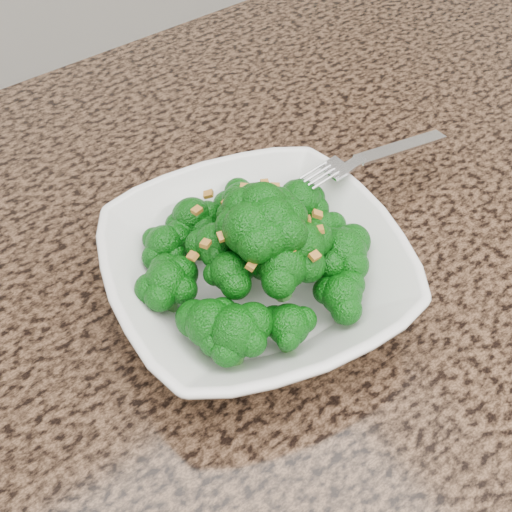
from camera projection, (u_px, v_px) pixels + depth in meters
granite_counter at (244, 442)px, 0.47m from camera, size 1.64×1.04×0.03m
bowl at (256, 273)px, 0.52m from camera, size 0.29×0.29×0.06m
broccoli_pile at (256, 217)px, 0.47m from camera, size 0.21×0.21×0.07m
garlic_topping at (256, 179)px, 0.45m from camera, size 0.13×0.13×0.01m
fork at (358, 162)px, 0.56m from camera, size 0.19×0.03×0.01m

